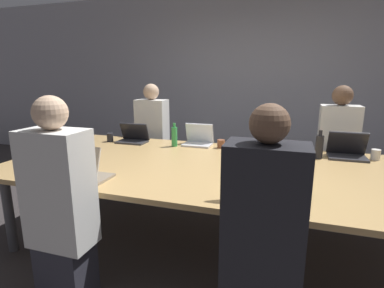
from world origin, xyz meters
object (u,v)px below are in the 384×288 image
person_far_right (336,152)px  cup_far_left (110,137)px  laptop_far_right (347,150)px  cup_near_midright (293,192)px  cup_far_midleft (221,144)px  stapler (244,169)px  laptop_far_midleft (198,139)px  bottle_near_midright (299,179)px  bottle_far_midleft (174,136)px  person_near_midright (262,244)px  laptop_near_left (82,171)px  bottle_far_right (319,146)px  laptop_near_midright (254,186)px  laptop_far_left (133,137)px  person_far_left (153,138)px  person_near_left (61,211)px  cup_far_right (376,155)px

person_far_right → cup_far_left: person_far_right is taller
laptop_far_right → cup_near_midright: laptop_far_right is taller
cup_far_midleft → stapler: 0.83m
person_far_right → stapler: 1.47m
laptop_far_midleft → bottle_near_midright: size_ratio=1.27×
laptop_far_midleft → bottle_far_midleft: 0.28m
person_near_midright → laptop_near_left: size_ratio=3.98×
laptop_far_right → bottle_far_right: bearing=-154.6°
person_far_right → cup_far_midleft: bearing=-159.5°
person_near_midright → bottle_far_midleft: bearing=-55.4°
bottle_far_midleft → person_near_midright: (1.09, -1.58, -0.19)m
cup_far_left → bottle_near_midright: size_ratio=0.40×
cup_near_midright → person_near_midright: bearing=-107.6°
person_far_right → laptop_near_midright: bearing=-112.6°
laptop_far_left → stapler: bearing=-27.2°
cup_far_midleft → stapler: cup_far_midleft is taller
bottle_far_midleft → laptop_far_left: size_ratio=0.75×
laptop_near_midright → person_near_midright: person_near_midright is taller
person_far_left → cup_far_left: 0.66m
bottle_far_right → person_far_left: (-2.01, 0.64, -0.18)m
laptop_far_left → person_near_midright: size_ratio=0.25×
person_near_midright → person_near_left: (-1.24, -0.02, 0.01)m
laptop_far_left → person_far_left: 0.56m
person_far_right → stapler: person_far_right is taller
laptop_far_midleft → stapler: size_ratio=2.03×
laptop_far_right → laptop_far_left: 2.25m
person_far_left → person_near_midright: person_far_left is taller
stapler → person_near_midright: bearing=-54.9°
stapler → bottle_far_midleft: bearing=162.8°
bottle_far_right → laptop_far_left: bearing=177.3°
person_far_left → bottle_far_right: bearing=-17.6°
laptop_far_right → laptop_near_midright: 1.44m
bottle_far_midleft → person_near_left: (-0.15, -1.60, -0.18)m
cup_far_midleft → person_far_right: bearing=20.5°
cup_far_right → cup_near_midright: 1.40m
laptop_near_left → person_near_left: person_near_left is taller
bottle_far_midleft → laptop_far_left: bearing=175.3°
laptop_near_midright → laptop_near_left: size_ratio=0.96×
laptop_far_midleft → cup_near_midright: 1.62m
bottle_far_midleft → laptop_near_left: size_ratio=0.74×
bottle_far_right → person_near_midright: 1.58m
laptop_near_midright → person_near_left: 1.23m
laptop_far_right → laptop_near_midright: laptop_near_midright is taller
cup_far_left → cup_near_midright: (2.04, -1.11, 0.00)m
person_near_midright → bottle_near_midright: (0.18, 0.54, 0.18)m
cup_far_midleft → stapler: bearing=-64.8°
bottle_far_midleft → laptop_near_midright: size_ratio=0.77×
cup_far_right → person_far_right: bearing=119.5°
cup_far_midleft → laptop_far_right: (1.22, -0.01, 0.03)m
laptop_far_midleft → bottle_far_midleft: size_ratio=1.23×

